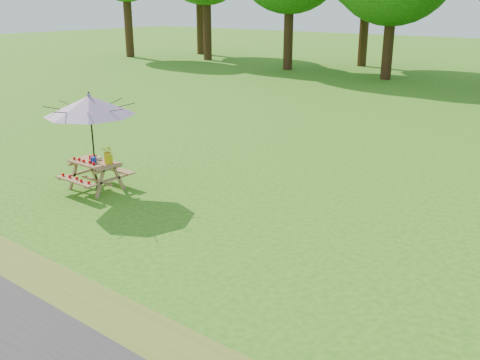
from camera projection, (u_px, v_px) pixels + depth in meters
The scene contains 6 objects.
ground at pixel (103, 204), 11.40m from camera, with size 120.00×120.00×0.00m, color #326D14.
picnic_table at pixel (96, 176), 12.16m from camera, with size 1.20×1.32×0.67m.
patio_umbrella at pixel (90, 105), 11.64m from camera, with size 2.17×2.17×2.25m.
produce_bins at pixel (94, 159), 12.09m from camera, with size 0.37×0.34×0.13m.
tomatoes_row at pixel (84, 161), 11.99m from camera, with size 0.77×0.13×0.07m, color red, non-canonical shape.
flower_bucket at pixel (108, 154), 11.86m from camera, with size 0.31×0.29×0.41m.
Camera 1 is at (8.88, -6.56, 4.12)m, focal length 40.00 mm.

